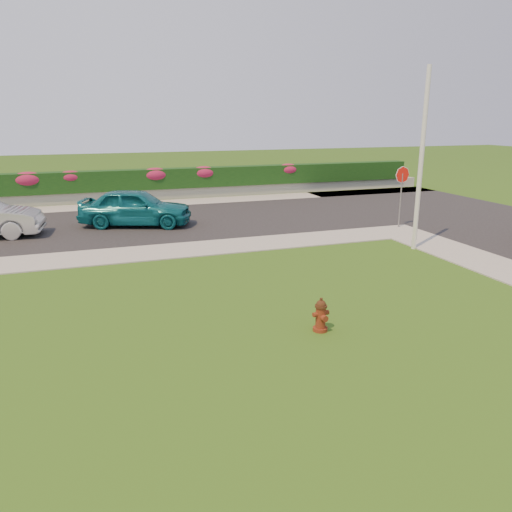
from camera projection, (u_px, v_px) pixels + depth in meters
name	position (u px, v px, depth m)	size (l,w,h in m)	color
ground	(363.00, 355.00, 9.77)	(120.00, 120.00, 0.00)	black
street_far	(84.00, 227.00, 20.92)	(26.00, 8.00, 0.04)	black
sidewalk_far	(54.00, 261.00, 16.06)	(24.00, 2.00, 0.04)	gray
curb_corner	(398.00, 232.00, 20.17)	(2.00, 2.00, 0.04)	gray
sidewalk_beyond	(162.00, 203.00, 26.74)	(34.00, 2.00, 0.04)	gray
retaining_wall	(157.00, 194.00, 28.02)	(34.00, 0.40, 0.60)	gray
hedge	(156.00, 179.00, 27.89)	(32.00, 0.90, 1.10)	black
fire_hydrant	(321.00, 315.00, 10.77)	(0.39, 0.37, 0.75)	#54210D
sedan_teal	(136.00, 207.00, 20.98)	(1.86, 4.62, 1.58)	#0D5C69
utility_pole	(421.00, 161.00, 16.80)	(0.16, 0.16, 6.12)	silver
stop_sign	(402.00, 182.00, 20.44)	(0.70, 0.10, 2.56)	slate
flower_clump_b	(28.00, 179.00, 25.66)	(1.56, 1.00, 0.78)	#A41C41
flower_clump_c	(71.00, 177.00, 26.30)	(1.30, 0.84, 0.65)	#A41C41
flower_clump_d	(155.00, 175.00, 27.71)	(1.52, 0.98, 0.76)	#A41C41
flower_clump_e	(204.00, 173.00, 28.58)	(1.46, 0.94, 0.73)	#A41C41
flower_clump_f	(288.00, 169.00, 30.23)	(1.38, 0.89, 0.69)	#A41C41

